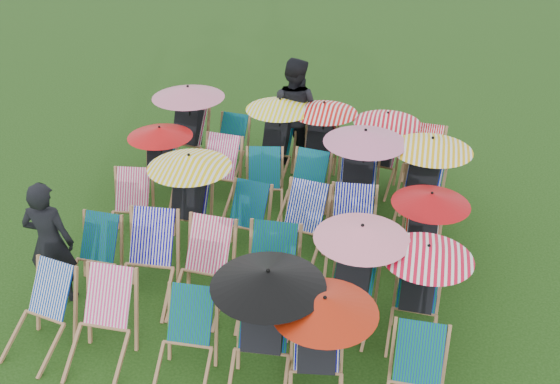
% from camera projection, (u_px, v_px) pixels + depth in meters
% --- Properties ---
extents(ground, '(100.00, 100.00, 0.00)m').
position_uv_depth(ground, '(265.00, 257.00, 8.57)').
color(ground, '#16320B').
rests_on(ground, ground).
extents(deckchair_0, '(0.76, 0.95, 0.92)m').
position_uv_depth(deckchair_0, '(38.00, 315.00, 6.85)').
color(deckchair_0, '#9F704A').
rests_on(deckchair_0, ground).
extents(deckchair_1, '(0.65, 0.90, 0.97)m').
position_uv_depth(deckchair_1, '(100.00, 325.00, 6.68)').
color(deckchair_1, '#9F704A').
rests_on(deckchair_1, ground).
extents(deckchair_2, '(0.63, 0.86, 0.90)m').
position_uv_depth(deckchair_2, '(185.00, 343.00, 6.49)').
color(deckchair_2, '#9F704A').
rests_on(deckchair_2, ground).
extents(deckchair_3, '(1.16, 1.22, 1.37)m').
position_uv_depth(deckchair_3, '(263.00, 328.00, 6.28)').
color(deckchair_3, '#9F704A').
rests_on(deckchair_3, ground).
extents(deckchair_4, '(1.05, 1.13, 1.24)m').
position_uv_depth(deckchair_4, '(319.00, 351.00, 6.10)').
color(deckchair_4, '#9F704A').
rests_on(deckchair_4, ground).
extents(deckchair_5, '(0.59, 0.83, 0.89)m').
position_uv_depth(deckchair_5, '(416.00, 384.00, 6.01)').
color(deckchair_5, '#9F704A').
rests_on(deckchair_5, ground).
extents(deckchair_6, '(0.62, 0.84, 0.89)m').
position_uv_depth(deckchair_6, '(92.00, 259.00, 7.78)').
color(deckchair_6, '#9F704A').
rests_on(deckchair_6, ground).
extents(deckchair_7, '(0.75, 0.99, 1.03)m').
position_uv_depth(deckchair_7, '(146.00, 263.00, 7.60)').
color(deckchair_7, '#9F704A').
rests_on(deckchair_7, ground).
extents(deckchair_8, '(0.72, 0.97, 1.01)m').
position_uv_depth(deckchair_8, '(201.00, 270.00, 7.48)').
color(deckchair_8, '#9F704A').
rests_on(deckchair_8, ground).
extents(deckchair_9, '(0.71, 0.97, 1.03)m').
position_uv_depth(deckchair_9, '(269.00, 279.00, 7.32)').
color(deckchair_9, '#9F704A').
rests_on(deckchair_9, ground).
extents(deckchair_10, '(1.09, 1.15, 1.29)m').
position_uv_depth(deckchair_10, '(353.00, 274.00, 7.13)').
color(deckchair_10, '#9F704A').
rests_on(deckchair_10, ground).
extents(deckchair_11, '(1.01, 1.05, 1.20)m').
position_uv_depth(deckchair_11, '(419.00, 292.00, 6.93)').
color(deckchair_11, '#9F704A').
rests_on(deckchair_11, ground).
extents(deckchair_12, '(0.72, 0.92, 0.92)m').
position_uv_depth(deckchair_12, '(129.00, 209.00, 8.79)').
color(deckchair_12, '#9F704A').
rests_on(deckchair_12, ground).
extents(deckchair_13, '(1.14, 1.19, 1.35)m').
position_uv_depth(deckchair_13, '(186.00, 200.00, 8.51)').
color(deckchair_13, '#9F704A').
rests_on(deckchair_13, ground).
extents(deckchair_14, '(0.74, 0.94, 0.93)m').
position_uv_depth(deckchair_14, '(242.00, 225.00, 8.42)').
color(deckchair_14, '#9F704A').
rests_on(deckchair_14, ground).
extents(deckchair_15, '(0.79, 1.00, 0.99)m').
position_uv_depth(deckchair_15, '(299.00, 228.00, 8.31)').
color(deckchair_15, '#9F704A').
rests_on(deckchair_15, ground).
extents(deckchair_16, '(0.72, 0.96, 1.00)m').
position_uv_depth(deckchair_16, '(351.00, 233.00, 8.19)').
color(deckchair_16, '#9F704A').
rests_on(deckchair_16, ground).
extents(deckchair_17, '(0.99, 1.04, 1.17)m').
position_uv_depth(deckchair_17, '(424.00, 234.00, 7.96)').
color(deckchair_17, '#9F704A').
rests_on(deckchair_17, ground).
extents(deckchair_18, '(1.00, 1.07, 1.19)m').
position_uv_depth(deckchair_18, '(159.00, 162.00, 9.68)').
color(deckchair_18, '#9F704A').
rests_on(deckchair_18, ground).
extents(deckchair_19, '(0.75, 0.98, 1.00)m').
position_uv_depth(deckchair_19, '(215.00, 175.00, 9.58)').
color(deckchair_19, '#9F704A').
rests_on(deckchair_19, ground).
extents(deckchair_20, '(0.77, 0.95, 0.93)m').
position_uv_depth(deckchair_20, '(264.00, 186.00, 9.36)').
color(deckchair_20, '#9F704A').
rests_on(deckchair_20, ground).
extents(deckchair_21, '(0.75, 0.96, 0.95)m').
position_uv_depth(deckchair_21, '(304.00, 190.00, 9.24)').
color(deckchair_21, '#9F704A').
rests_on(deckchair_21, ground).
extents(deckchair_22, '(1.20, 1.26, 1.42)m').
position_uv_depth(deckchair_22, '(359.00, 175.00, 9.05)').
color(deckchair_22, '#9F704A').
rests_on(deckchair_22, ground).
extents(deckchair_23, '(1.16, 1.23, 1.37)m').
position_uv_depth(deckchair_23, '(423.00, 182.00, 8.94)').
color(deckchair_23, '#9F704A').
rests_on(deckchair_23, ground).
extents(deckchair_24, '(1.21, 1.29, 1.44)m').
position_uv_depth(deckchair_24, '(185.00, 126.00, 10.55)').
color(deckchair_24, '#9F704A').
rests_on(deckchair_24, ground).
extents(deckchair_25, '(0.68, 0.88, 0.89)m').
position_uv_depth(deckchair_25, '(228.00, 146.00, 10.62)').
color(deckchair_25, '#9F704A').
rests_on(deckchair_25, ground).
extents(deckchair_26, '(1.12, 1.19, 1.33)m').
position_uv_depth(deckchair_26, '(275.00, 136.00, 10.33)').
color(deckchair_26, '#9F704A').
rests_on(deckchair_26, ground).
extents(deckchair_27, '(1.10, 1.15, 1.30)m').
position_uv_depth(deckchair_27, '(319.00, 140.00, 10.26)').
color(deckchair_27, '#9F704A').
rests_on(deckchair_27, ground).
extents(deckchair_28, '(1.07, 1.14, 1.26)m').
position_uv_depth(deckchair_28, '(380.00, 149.00, 9.99)').
color(deckchair_28, '#9F704A').
rests_on(deckchair_28, ground).
extents(deckchair_29, '(0.75, 0.98, 1.00)m').
position_uv_depth(deckchair_29, '(421.00, 163.00, 9.94)').
color(deckchair_29, '#9F704A').
rests_on(deckchair_29, ground).
extents(person_left, '(0.63, 0.45, 1.63)m').
position_uv_depth(person_left, '(50.00, 243.00, 7.44)').
color(person_left, black).
rests_on(person_left, ground).
extents(person_rear, '(1.06, 0.91, 1.88)m').
position_uv_depth(person_rear, '(294.00, 111.00, 10.64)').
color(person_rear, black).
rests_on(person_rear, ground).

